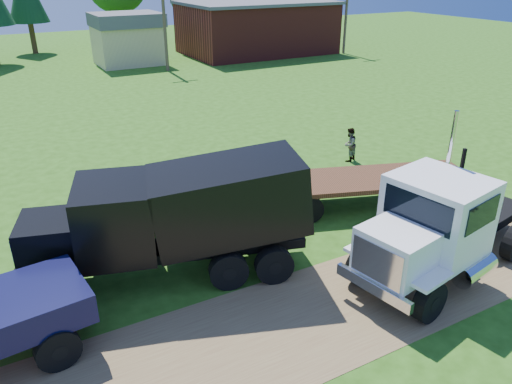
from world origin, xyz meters
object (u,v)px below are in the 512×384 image
orange_pickup (188,186)px  black_dump_truck (177,215)px  white_semi_tractor (437,229)px  flatbed_trailer (366,183)px

orange_pickup → black_dump_truck: bearing=147.4°
white_semi_tractor → flatbed_trailer: 5.30m
black_dump_truck → orange_pickup: size_ratio=1.49×
orange_pickup → white_semi_tractor: bearing=-159.0°
white_semi_tractor → black_dump_truck: bearing=138.8°
white_semi_tractor → black_dump_truck: white_semi_tractor is taller
white_semi_tractor → black_dump_truck: size_ratio=0.96×
white_semi_tractor → flatbed_trailer: bearing=61.6°
white_semi_tractor → flatbed_trailer: size_ratio=0.97×
white_semi_tractor → orange_pickup: size_ratio=1.44×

